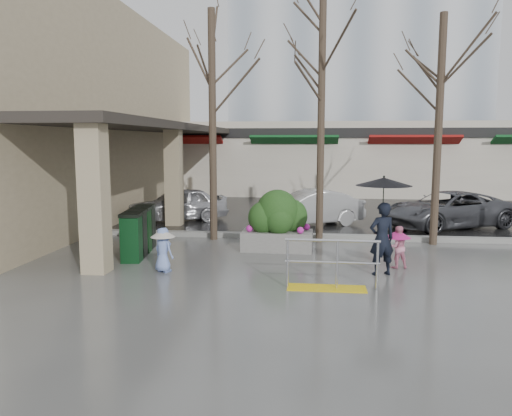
% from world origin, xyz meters
% --- Properties ---
extents(ground, '(120.00, 120.00, 0.00)m').
position_xyz_m(ground, '(0.00, 0.00, 0.00)').
color(ground, '#51514F').
rests_on(ground, ground).
extents(street_asphalt, '(120.00, 36.00, 0.01)m').
position_xyz_m(street_asphalt, '(0.00, 22.00, 0.01)').
color(street_asphalt, black).
rests_on(street_asphalt, ground).
extents(curb, '(120.00, 0.30, 0.15)m').
position_xyz_m(curb, '(0.00, 4.00, 0.07)').
color(curb, gray).
rests_on(curb, ground).
extents(near_building, '(6.00, 18.00, 8.00)m').
position_xyz_m(near_building, '(-9.00, 8.00, 4.00)').
color(near_building, tan).
rests_on(near_building, ground).
extents(canopy_slab, '(2.80, 18.00, 0.25)m').
position_xyz_m(canopy_slab, '(-4.80, 8.00, 3.62)').
color(canopy_slab, '#2D2823').
rests_on(canopy_slab, pillar_front).
extents(pillar_front, '(0.55, 0.55, 3.50)m').
position_xyz_m(pillar_front, '(-3.90, -0.50, 1.75)').
color(pillar_front, tan).
rests_on(pillar_front, ground).
extents(pillar_back, '(0.55, 0.55, 3.50)m').
position_xyz_m(pillar_back, '(-3.90, 6.00, 1.75)').
color(pillar_back, tan).
rests_on(pillar_back, ground).
extents(storefront_row, '(34.00, 6.74, 4.00)m').
position_xyz_m(storefront_row, '(2.00, 17.97, 2.01)').
color(storefront_row, beige).
rests_on(storefront_row, ground).
extents(office_tower, '(18.00, 12.00, 25.00)m').
position_xyz_m(office_tower, '(4.00, 30.00, 12.50)').
color(office_tower, '#8C99A8').
rests_on(office_tower, ground).
extents(handrail, '(1.90, 0.50, 1.03)m').
position_xyz_m(handrail, '(1.36, -1.20, 0.38)').
color(handrail, yellow).
rests_on(handrail, ground).
extents(tree_west, '(3.20, 3.20, 6.80)m').
position_xyz_m(tree_west, '(-2.00, 3.60, 5.08)').
color(tree_west, '#382B21').
rests_on(tree_west, ground).
extents(tree_midwest, '(3.20, 3.20, 7.00)m').
position_xyz_m(tree_midwest, '(1.20, 3.60, 5.23)').
color(tree_midwest, '#382B21').
rests_on(tree_midwest, ground).
extents(tree_mideast, '(3.20, 3.20, 6.50)m').
position_xyz_m(tree_mideast, '(4.50, 3.60, 4.86)').
color(tree_mideast, '#382B21').
rests_on(tree_mideast, ground).
extents(woman, '(1.24, 1.24, 2.24)m').
position_xyz_m(woman, '(2.54, 0.02, 1.36)').
color(woman, black).
rests_on(woman, ground).
extents(child_pink, '(0.62, 0.62, 1.01)m').
position_xyz_m(child_pink, '(3.00, 0.69, 0.59)').
color(child_pink, pink).
rests_on(child_pink, ground).
extents(child_blue, '(0.60, 0.57, 1.04)m').
position_xyz_m(child_blue, '(-2.40, -0.29, 0.62)').
color(child_blue, '#7E9AE1').
rests_on(child_blue, ground).
extents(planter, '(1.95, 1.13, 1.68)m').
position_xyz_m(planter, '(0.05, 2.33, 0.80)').
color(planter, slate).
rests_on(planter, ground).
extents(news_boxes, '(0.75, 2.23, 1.22)m').
position_xyz_m(news_boxes, '(-3.56, 1.38, 0.61)').
color(news_boxes, '#0D3918').
rests_on(news_boxes, ground).
extents(car_a, '(3.98, 2.92, 1.26)m').
position_xyz_m(car_a, '(-4.05, 6.93, 0.63)').
color(car_a, '#B5B5BA').
rests_on(car_a, ground).
extents(car_b, '(4.03, 2.82, 1.26)m').
position_xyz_m(car_b, '(0.88, 6.52, 0.63)').
color(car_b, silver).
rests_on(car_b, ground).
extents(car_c, '(4.99, 3.84, 1.26)m').
position_xyz_m(car_c, '(5.64, 6.57, 0.63)').
color(car_c, '#4F5156').
rests_on(car_c, ground).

